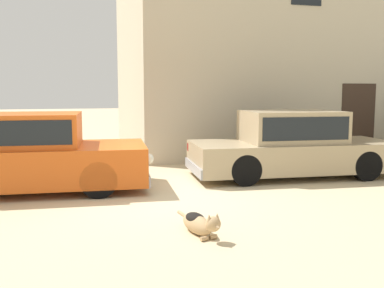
# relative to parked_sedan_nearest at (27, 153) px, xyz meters

# --- Properties ---
(ground_plane) EXTENTS (80.00, 80.00, 0.00)m
(ground_plane) POSITION_rel_parked_sedan_nearest_xyz_m (2.22, -1.01, -0.73)
(ground_plane) COLOR #CCB78E
(parked_sedan_nearest) EXTENTS (4.67, 2.17, 1.48)m
(parked_sedan_nearest) POSITION_rel_parked_sedan_nearest_xyz_m (0.00, 0.00, 0.00)
(parked_sedan_nearest) COLOR #D15619
(parked_sedan_nearest) RESTS_ON ground_plane
(parked_sedan_second) EXTENTS (4.71, 2.07, 1.46)m
(parked_sedan_second) POSITION_rel_parked_sedan_nearest_xyz_m (5.54, 0.01, -0.01)
(parked_sedan_second) COLOR tan
(parked_sedan_second) RESTS_ON ground_plane
(apartment_block) EXTENTS (17.73, 6.40, 7.01)m
(apartment_block) POSITION_rel_parked_sedan_nearest_xyz_m (11.45, 5.39, 2.78)
(apartment_block) COLOR #BCB299
(apartment_block) RESTS_ON ground_plane
(stray_dog_spotted) EXTENTS (0.39, 1.07, 0.37)m
(stray_dog_spotted) POSITION_rel_parked_sedan_nearest_xyz_m (2.43, -3.32, -0.57)
(stray_dog_spotted) COLOR tan
(stray_dog_spotted) RESTS_ON ground_plane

